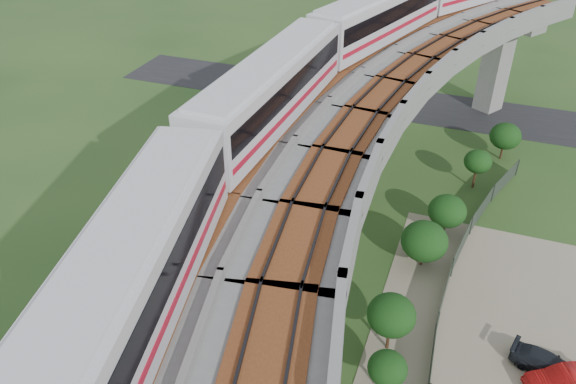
# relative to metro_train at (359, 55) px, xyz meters

# --- Properties ---
(ground) EXTENTS (160.00, 160.00, 0.00)m
(ground) POSITION_rel_metro_train_xyz_m (-0.97, -8.58, -12.31)
(ground) COLOR #27491D
(ground) RESTS_ON ground
(asphalt_road) EXTENTS (60.00, 8.00, 0.03)m
(asphalt_road) POSITION_rel_metro_train_xyz_m (-0.97, 21.42, -12.29)
(asphalt_road) COLOR #232326
(asphalt_road) RESTS_ON ground
(viaduct) EXTENTS (19.58, 73.98, 11.40)m
(viaduct) POSITION_rel_metro_train_xyz_m (2.88, -8.58, -3.26)
(viaduct) COLOR #99968E
(viaduct) RESTS_ON ground
(metro_train) EXTENTS (15.20, 60.67, 3.64)m
(metro_train) POSITION_rel_metro_train_xyz_m (0.00, 0.00, 0.00)
(metro_train) COLOR silver
(metro_train) RESTS_ON ground
(fence) EXTENTS (3.87, 38.73, 1.50)m
(fence) POSITION_rel_metro_train_xyz_m (8.79, -8.58, -11.56)
(fence) COLOR #2D382D
(fence) RESTS_ON ground
(tree_0) EXTENTS (2.58, 2.58, 3.25)m
(tree_0) POSITION_rel_metro_train_xyz_m (9.94, 13.17, -10.16)
(tree_0) COLOR #382314
(tree_0) RESTS_ON ground
(tree_1) EXTENTS (2.11, 2.11, 3.27)m
(tree_1) POSITION_rel_metro_train_xyz_m (8.12, 7.62, -9.94)
(tree_1) COLOR #382314
(tree_1) RESTS_ON ground
(tree_2) EXTENTS (2.61, 2.61, 3.02)m
(tree_2) POSITION_rel_metro_train_xyz_m (6.72, 0.77, -10.40)
(tree_2) COLOR #382314
(tree_2) RESTS_ON ground
(tree_3) EXTENTS (2.98, 2.98, 3.22)m
(tree_3) POSITION_rel_metro_train_xyz_m (5.78, -3.14, -10.36)
(tree_3) COLOR #382314
(tree_3) RESTS_ON ground
(tree_4) EXTENTS (2.59, 2.59, 3.62)m
(tree_4) POSITION_rel_metro_train_xyz_m (5.17, -10.75, -9.80)
(tree_4) COLOR #382314
(tree_4) RESTS_ON ground
(tree_5) EXTENTS (1.96, 1.96, 2.86)m
(tree_5) POSITION_rel_metro_train_xyz_m (5.65, -13.80, -10.29)
(tree_5) COLOR #382314
(tree_5) RESTS_ON ground
(car_red) EXTENTS (4.01, 2.94, 1.26)m
(car_red) POSITION_rel_metro_train_xyz_m (14.02, -10.36, -11.64)
(car_red) COLOR #A9100F
(car_red) RESTS_ON dirt_lot
(car_dark) EXTENTS (3.92, 2.38, 1.06)m
(car_dark) POSITION_rel_metro_train_xyz_m (13.25, -9.42, -11.74)
(car_dark) COLOR black
(car_dark) RESTS_ON dirt_lot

